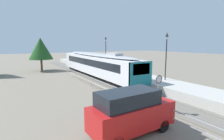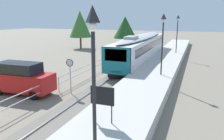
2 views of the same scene
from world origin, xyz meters
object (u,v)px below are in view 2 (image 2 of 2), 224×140
object	(u,v)px
platform_lamp_mid_platform	(163,33)
speed_limit_sign	(70,67)
commuter_train	(141,46)
platform_notice_board	(102,97)
platform_lamp_far_end	(178,27)
platform_lamp_near_end	(93,61)
parked_van_red	(22,78)

from	to	relation	value
platform_lamp_mid_platform	speed_limit_sign	distance (m)	8.43
commuter_train	platform_notice_board	size ratio (longest dim) A/B	11.40
platform_lamp_far_end	speed_limit_sign	bearing A→B (deg)	-108.10
platform_notice_board	speed_limit_sign	size ratio (longest dim) A/B	0.64
platform_lamp_near_end	platform_lamp_mid_platform	xyz separation A→B (m)	(0.00, 14.04, 0.00)
platform_lamp_near_end	speed_limit_sign	xyz separation A→B (m)	(-6.25, 8.96, -2.50)
platform_lamp_mid_platform	platform_lamp_near_end	bearing A→B (deg)	-90.00
commuter_train	platform_lamp_far_end	bearing A→B (deg)	47.92
speed_limit_sign	platform_lamp_far_end	bearing A→B (deg)	71.90
commuter_train	platform_notice_board	xyz separation A→B (m)	(2.88, -20.08, 0.04)
platform_lamp_near_end	platform_lamp_far_end	xyz separation A→B (m)	(0.00, 28.07, 0.00)
platform_lamp_far_end	speed_limit_sign	world-z (taller)	platform_lamp_far_end
platform_lamp_mid_platform	speed_limit_sign	xyz separation A→B (m)	(-6.25, -5.08, -2.50)
platform_lamp_mid_platform	speed_limit_sign	bearing A→B (deg)	-140.88
commuter_train	platform_lamp_near_end	bearing A→B (deg)	-80.16
commuter_train	platform_notice_board	world-z (taller)	commuter_train
commuter_train	platform_lamp_far_end	xyz separation A→B (m)	(4.09, 4.52, 2.47)
commuter_train	platform_lamp_near_end	xyz separation A→B (m)	(4.09, -23.55, 2.47)
platform_lamp_far_end	platform_notice_board	world-z (taller)	platform_lamp_far_end
speed_limit_sign	commuter_train	bearing A→B (deg)	81.57
platform_lamp_near_end	platform_notice_board	world-z (taller)	platform_lamp_near_end
platform_lamp_far_end	speed_limit_sign	distance (m)	20.27
platform_lamp_far_end	platform_notice_board	size ratio (longest dim) A/B	2.97
parked_van_red	platform_notice_board	bearing A→B (deg)	-25.49
platform_notice_board	commuter_train	bearing A→B (deg)	98.17
platform_lamp_near_end	speed_limit_sign	distance (m)	11.20
commuter_train	platform_lamp_mid_platform	bearing A→B (deg)	-66.75
platform_lamp_mid_platform	parked_van_red	distance (m)	12.19
speed_limit_sign	parked_van_red	size ratio (longest dim) A/B	0.57
platform_lamp_near_end	platform_lamp_far_end	distance (m)	28.07
platform_notice_board	speed_limit_sign	bearing A→B (deg)	132.56
speed_limit_sign	parked_van_red	bearing A→B (deg)	-158.12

